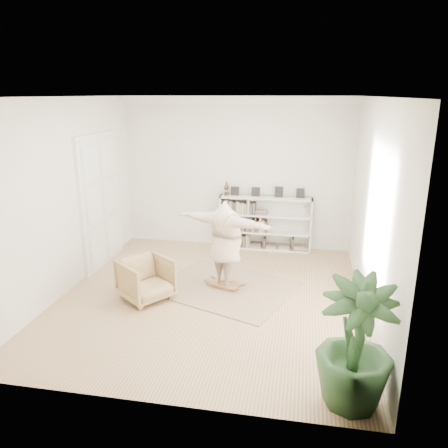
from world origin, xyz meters
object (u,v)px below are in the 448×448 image
bookshelf (265,224)px  armchair (146,279)px  rocker_board (225,284)px  houseplant (355,344)px  person (225,241)px

bookshelf → armchair: bookshelf is taller
rocker_board → houseplant: 3.71m
bookshelf → person: 2.47m
rocker_board → person: (0.00, 0.00, 0.89)m
armchair → houseplant: 4.15m
bookshelf → person: (-0.54, -2.39, 0.33)m
person → houseplant: size_ratio=1.25×
bookshelf → armchair: bearing=-121.3°
bookshelf → houseplant: size_ratio=1.34×
bookshelf → rocker_board: bookshelf is taller
armchair → person: 1.64m
houseplant → bookshelf: bearing=106.2°
armchair → person: bearing=-24.4°
armchair → person: size_ratio=0.42×
armchair → rocker_board: (1.35, 0.71, -0.32)m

